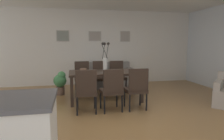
{
  "coord_description": "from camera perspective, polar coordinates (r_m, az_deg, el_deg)",
  "views": [
    {
      "loc": [
        -0.86,
        -3.85,
        1.44
      ],
      "look_at": [
        0.14,
        0.98,
        0.79
      ],
      "focal_mm": 31.94,
      "sensor_mm": 36.0,
      "label": 1
    }
  ],
  "objects": [
    {
      "name": "dining_table",
      "position": [
        5.05,
        -1.95,
        -1.29
      ],
      "size": [
        1.8,
        0.95,
        0.74
      ],
      "color": "#33261E",
      "rests_on": "ground"
    },
    {
      "name": "dining_chair_far_right",
      "position": [
        5.91,
        -3.45,
        -1.49
      ],
      "size": [
        0.47,
        0.47,
        0.92
      ],
      "color": "#33261E",
      "rests_on": "ground"
    },
    {
      "name": "back_wall_panel",
      "position": [
        7.16,
        -4.78,
        6.42
      ],
      "size": [
        9.0,
        0.1,
        2.6
      ],
      "primitive_type": "cube",
      "color": "white",
      "rests_on": "ground"
    },
    {
      "name": "framed_picture_center",
      "position": [
        7.09,
        -4.91,
        9.64
      ],
      "size": [
        0.44,
        0.03,
        0.34
      ],
      "color": "#B2ADA3"
    },
    {
      "name": "bowl_far_left",
      "position": [
        4.82,
        -1.53,
        -0.31
      ],
      "size": [
        0.17,
        0.17,
        0.07
      ],
      "color": "brown",
      "rests_on": "dining_table"
    },
    {
      "name": "dining_chair_near_right",
      "position": [
        5.89,
        -8.51,
        -1.6
      ],
      "size": [
        0.45,
        0.45,
        0.92
      ],
      "color": "#33261E",
      "rests_on": "ground"
    },
    {
      "name": "centerpiece_vase",
      "position": [
        5.01,
        -1.96,
        2.78
      ],
      "size": [
        0.21,
        0.23,
        0.73
      ],
      "color": "silver",
      "rests_on": "dining_table"
    },
    {
      "name": "sofa",
      "position": [
        6.75,
        -1.97,
        -2.35
      ],
      "size": [
        1.83,
        0.84,
        0.8
      ],
      "color": "gray",
      "rests_on": "ground"
    },
    {
      "name": "framed_picture_right",
      "position": [
        7.3,
        3.77,
        9.59
      ],
      "size": [
        0.37,
        0.03,
        0.38
      ],
      "color": "#B2ADA3"
    },
    {
      "name": "ground_plane",
      "position": [
        4.2,
        0.87,
        -12.48
      ],
      "size": [
        9.0,
        9.0,
        0.0
      ],
      "primitive_type": "plane",
      "color": "olive"
    },
    {
      "name": "dining_chair_mid_left",
      "position": [
        4.36,
        7.05,
        -4.8
      ],
      "size": [
        0.45,
        0.45,
        0.92
      ],
      "color": "#33261E",
      "rests_on": "ground"
    },
    {
      "name": "potted_plant",
      "position": [
        5.82,
        -14.59,
        -3.26
      ],
      "size": [
        0.36,
        0.36,
        0.67
      ],
      "color": "brown",
      "rests_on": "ground"
    },
    {
      "name": "dining_chair_near_left",
      "position": [
        4.15,
        -7.39,
        -5.45
      ],
      "size": [
        0.46,
        0.46,
        0.92
      ],
      "color": "#33261E",
      "rests_on": "ground"
    },
    {
      "name": "dining_chair_mid_right",
      "position": [
        6.01,
        1.55,
        -1.33
      ],
      "size": [
        0.46,
        0.46,
        0.92
      ],
      "color": "#33261E",
      "rests_on": "ground"
    },
    {
      "name": "dining_chair_far_left",
      "position": [
        4.21,
        -0.0,
        -5.19
      ],
      "size": [
        0.47,
        0.47,
        0.92
      ],
      "color": "#33261E",
      "rests_on": "ground"
    },
    {
      "name": "placemat_near_right",
      "position": [
        5.19,
        -8.24,
        -0.24
      ],
      "size": [
        0.32,
        0.32,
        0.01
      ],
      "primitive_type": "cylinder",
      "color": "#4C4742",
      "rests_on": "dining_table"
    },
    {
      "name": "bowl_near_left",
      "position": [
        4.76,
        -7.95,
        -0.48
      ],
      "size": [
        0.17,
        0.17,
        0.07
      ],
      "color": "brown",
      "rests_on": "dining_table"
    },
    {
      "name": "placemat_far_left",
      "position": [
        4.83,
        -1.53,
        -0.74
      ],
      "size": [
        0.32,
        0.32,
        0.01
      ],
      "primitive_type": "cylinder",
      "color": "#4C4742",
      "rests_on": "dining_table"
    },
    {
      "name": "bowl_near_right",
      "position": [
        5.18,
        -8.25,
        0.16
      ],
      "size": [
        0.17,
        0.17,
        0.07
      ],
      "color": "brown",
      "rests_on": "dining_table"
    },
    {
      "name": "framed_picture_left",
      "position": [
        7.04,
        -13.9,
        9.46
      ],
      "size": [
        0.43,
        0.03,
        0.38
      ],
      "color": "#B2ADA3"
    },
    {
      "name": "placemat_near_left",
      "position": [
        4.76,
        -7.94,
        -0.93
      ],
      "size": [
        0.32,
        0.32,
        0.01
      ],
      "primitive_type": "cylinder",
      "color": "#4C4742",
      "rests_on": "dining_table"
    }
  ]
}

